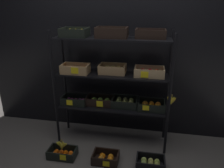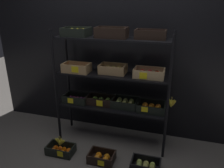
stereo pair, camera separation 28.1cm
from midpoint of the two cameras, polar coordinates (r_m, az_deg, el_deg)
The scene contains 7 objects.
ground_plane at distance 3.20m, azimuth -2.59°, elevation -14.13°, with size 10.00×10.00×0.00m, color #605B56.
storefront_wall at distance 3.02m, azimuth -1.41°, elevation 12.58°, with size 3.82×0.12×2.80m, color black.
display_rack at distance 2.78m, azimuth -2.60°, elevation 2.00°, with size 1.55×0.39×1.54m.
crate_ground_tangerine at distance 2.97m, azimuth -15.47°, elevation -17.08°, with size 0.35×0.21×0.12m.
crate_ground_orange at distance 2.81m, azimuth -4.65°, elevation -18.70°, with size 0.31×0.23×0.12m.
crate_ground_pear at distance 2.74m, azimuth 6.87°, elevation -19.85°, with size 0.33×0.22×0.13m.
banana_bunch_loose at distance 2.90m, azimuth -15.72°, elevation -15.08°, with size 0.16×0.05×0.13m.
Camera 1 is at (0.47, -2.59, 1.83)m, focal length 35.29 mm.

